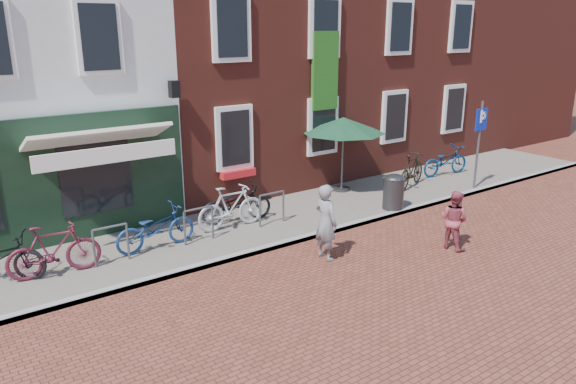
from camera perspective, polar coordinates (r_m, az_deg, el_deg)
ground at (r=12.42m, az=-0.51°, el=-5.86°), size 80.00×80.00×0.00m
sidewalk at (r=14.08m, az=-0.68°, el=-2.81°), size 24.00×3.00×0.10m
building_brick_mid at (r=18.48m, az=-8.30°, el=17.41°), size 6.00×8.00×10.00m
building_brick_right at (r=21.91m, az=6.43°, el=17.40°), size 6.00×8.00×10.00m
filler_right at (r=26.67m, az=17.29°, el=15.63°), size 7.00×8.00×9.00m
litter_bin at (r=14.80m, az=11.04°, el=0.23°), size 0.56×0.56×1.03m
parking_sign at (r=17.13m, az=19.51°, el=5.92°), size 0.50×0.08×2.64m
parasol at (r=15.92m, az=5.84°, el=7.31°), size 2.48×2.48×2.31m
woman at (r=11.60m, az=4.00°, el=-3.18°), size 0.43×0.63×1.67m
boy at (r=12.72m, az=17.04°, el=-2.81°), size 0.59×0.71×1.36m
bicycle_1 at (r=11.63m, az=-23.40°, el=-5.63°), size 1.82×0.70×1.07m
bicycle_2 at (r=12.30m, az=-13.75°, el=-3.71°), size 1.85×0.70×0.96m
bicycle_3 at (r=13.22m, az=-5.99°, el=-1.58°), size 1.79×0.57×1.07m
bicycle_4 at (r=13.63m, az=-5.45°, el=-1.22°), size 1.91×0.96×0.96m
bicycle_5 at (r=16.91m, az=12.87°, el=2.23°), size 1.83×1.10×1.07m
bicycle_6 at (r=18.61m, az=16.20°, el=3.17°), size 1.89×0.85×0.96m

